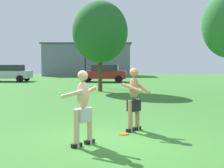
% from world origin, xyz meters
% --- Properties ---
extents(ground_plane, '(80.00, 80.00, 0.00)m').
position_xyz_m(ground_plane, '(0.00, 0.00, 0.00)').
color(ground_plane, '#38752D').
extents(player_near, '(0.85, 0.71, 1.73)m').
position_xyz_m(player_near, '(-0.57, -0.39, 0.92)').
color(player_near, black).
rests_on(player_near, ground_plane).
extents(player_in_black, '(0.82, 0.76, 1.77)m').
position_xyz_m(player_in_black, '(0.69, 1.16, 0.98)').
color(player_in_black, black).
rests_on(player_in_black, ground_plane).
extents(frisbee, '(0.26, 0.26, 0.03)m').
position_xyz_m(frisbee, '(0.39, 0.72, 0.01)').
color(frisbee, orange).
rests_on(frisbee, ground_plane).
extents(car_silver_near_post, '(4.39, 2.22, 1.58)m').
position_xyz_m(car_silver_near_post, '(-10.08, 22.23, 0.82)').
color(car_silver_near_post, silver).
rests_on(car_silver_near_post, ground_plane).
extents(car_red_mid_lot, '(4.44, 2.33, 1.58)m').
position_xyz_m(car_red_mid_lot, '(-1.01, 21.79, 0.82)').
color(car_red_mid_lot, maroon).
rests_on(car_red_mid_lot, ground_plane).
extents(lamp_post, '(0.60, 0.24, 5.59)m').
position_xyz_m(lamp_post, '(-2.24, 16.99, 3.44)').
color(lamp_post, black).
rests_on(lamp_post, ground_plane).
extents(outbuilding_behind_lot, '(11.64, 4.98, 4.28)m').
position_xyz_m(outbuilding_behind_lot, '(-3.73, 34.70, 2.15)').
color(outbuilding_behind_lot, slate).
rests_on(outbuilding_behind_lot, ground_plane).
extents(tree_left_field, '(3.50, 3.50, 5.71)m').
position_xyz_m(tree_left_field, '(-0.85, 12.61, 3.77)').
color(tree_left_field, '#4C3823').
rests_on(tree_left_field, ground_plane).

